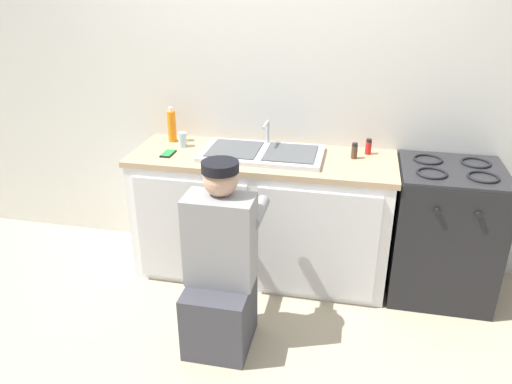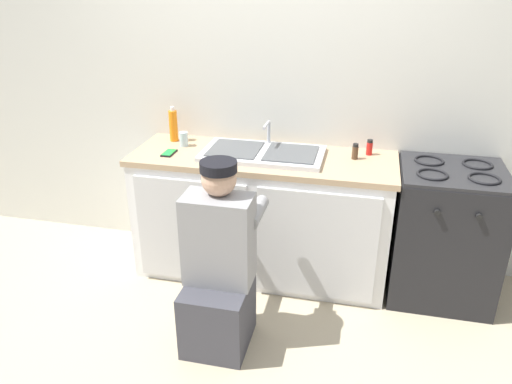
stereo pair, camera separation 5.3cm
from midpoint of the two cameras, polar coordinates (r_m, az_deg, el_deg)
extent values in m
plane|color=tan|center=(3.48, -0.79, -11.33)|extent=(12.00, 12.00, 0.00)
cube|color=silver|center=(3.55, 1.45, 11.68)|extent=(6.00, 0.10, 2.50)
cube|color=white|center=(3.51, 0.25, -2.91)|extent=(1.72, 0.60, 0.84)
cube|color=silver|center=(3.34, -7.83, -4.61)|extent=(0.76, 0.02, 0.74)
cube|color=silver|center=(3.18, 6.43, -6.12)|extent=(0.76, 0.02, 0.74)
cube|color=tan|center=(3.33, 0.26, 3.86)|extent=(1.76, 0.62, 0.04)
cube|color=silver|center=(3.32, 0.26, 4.41)|extent=(0.80, 0.44, 0.03)
cube|color=#4C4F51|center=(3.35, -2.93, 4.94)|extent=(0.33, 0.35, 0.01)
cube|color=#4C4F51|center=(3.28, 3.53, 4.48)|extent=(0.33, 0.35, 0.01)
cylinder|color=#B7BABF|center=(3.47, 0.91, 6.63)|extent=(0.02, 0.02, 0.18)
cylinder|color=#B7BABF|center=(3.37, 0.65, 7.68)|extent=(0.02, 0.16, 0.02)
cube|color=black|center=(3.49, 20.17, -4.46)|extent=(0.65, 0.60, 0.87)
cube|color=#262628|center=(3.31, 21.27, 2.30)|extent=(0.63, 0.59, 0.02)
torus|color=black|center=(3.17, 19.02, 2.05)|extent=(0.19, 0.19, 0.02)
torus|color=black|center=(3.23, 24.13, 1.57)|extent=(0.19, 0.19, 0.02)
torus|color=black|center=(3.40, 18.64, 3.55)|extent=(0.19, 0.19, 0.02)
torus|color=black|center=(3.45, 23.43, 3.09)|extent=(0.19, 0.19, 0.02)
cylinder|color=black|center=(3.07, 19.55, -2.10)|extent=(0.04, 0.02, 0.04)
cylinder|color=black|center=(3.11, 23.68, -2.43)|extent=(0.04, 0.02, 0.04)
cube|color=#3F3F47|center=(2.97, -4.67, -13.77)|extent=(0.36, 0.40, 0.40)
cube|color=gray|center=(2.76, -4.65, -5.48)|extent=(0.38, 0.22, 0.52)
sphere|color=tan|center=(2.64, -4.65, 1.46)|extent=(0.19, 0.19, 0.19)
cylinder|color=black|center=(2.61, -4.71, 2.90)|extent=(0.20, 0.20, 0.06)
cube|color=black|center=(2.70, -4.18, 3.18)|extent=(0.13, 0.09, 0.02)
cylinder|color=gray|center=(2.93, -6.81, -1.67)|extent=(0.08, 0.30, 0.08)
cylinder|color=gray|center=(2.85, -0.29, -2.30)|extent=(0.08, 0.30, 0.08)
cylinder|color=orange|center=(3.63, -10.00, 7.40)|extent=(0.06, 0.06, 0.22)
cylinder|color=white|center=(3.59, -10.15, 9.30)|extent=(0.03, 0.03, 0.03)
cylinder|color=red|center=(3.42, 12.28, 4.94)|extent=(0.04, 0.04, 0.08)
cylinder|color=black|center=(3.40, 12.36, 5.77)|extent=(0.04, 0.04, 0.02)
cylinder|color=#ADC6CC|center=(3.52, -8.82, 5.94)|extent=(0.06, 0.06, 0.10)
cube|color=black|center=(3.40, -10.45, 4.34)|extent=(0.07, 0.14, 0.01)
cube|color=green|center=(3.40, -10.45, 4.44)|extent=(0.06, 0.12, 0.00)
cylinder|color=#513823|center=(3.32, 10.72, 4.49)|extent=(0.04, 0.04, 0.08)
cylinder|color=black|center=(3.30, 10.79, 5.35)|extent=(0.04, 0.04, 0.02)
camera|label=1|loc=(0.03, -90.47, -0.21)|focal=35.00mm
camera|label=2|loc=(0.03, 89.53, 0.21)|focal=35.00mm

